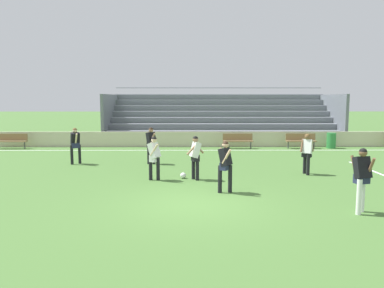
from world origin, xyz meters
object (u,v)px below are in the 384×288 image
object	(u,v)px
bleacher_stand	(221,117)
soccer_ball	(183,175)
player_dark_on_ball	(362,174)
player_dark_overlapping	(75,143)
player_white_wide_right	(154,154)
trash_bin	(331,141)
player_white_trailing_run	(195,154)
player_dark_dropping_back	(151,142)
bench_far_left	(301,139)
bench_near_bin	(238,139)
player_dark_challenging	(225,162)
player_white_pressing_high	(307,150)
bench_centre_sideline	(12,140)

from	to	relation	value
bleacher_stand	soccer_ball	xyz separation A→B (m)	(-2.55, -13.16, -1.61)
player_dark_on_ball	soccer_ball	xyz separation A→B (m)	(-4.72, 4.38, -0.92)
bleacher_stand	player_dark_overlapping	size ratio (longest dim) A/B	9.68
player_white_wide_right	player_dark_on_ball	bearing A→B (deg)	-35.32
bleacher_stand	player_dark_on_ball	xyz separation A→B (m)	(2.17, -17.54, -0.69)
trash_bin	player_dark_on_ball	xyz separation A→B (m)	(-4.15, -13.08, 0.56)
player_white_trailing_run	player_dark_dropping_back	bearing A→B (deg)	119.96
bench_far_left	player_dark_dropping_back	xyz separation A→B (m)	(-8.51, -5.42, 0.46)
trash_bin	bench_near_bin	bearing A→B (deg)	-179.23
player_white_wide_right	soccer_ball	distance (m)	1.38
player_white_trailing_run	trash_bin	bearing A→B (deg)	46.74
player_white_wide_right	player_dark_challenging	xyz separation A→B (m)	(2.43, -1.88, 0.03)
bench_far_left	soccer_ball	world-z (taller)	bench_far_left
trash_bin	player_white_trailing_run	distance (m)	12.27
player_white_wide_right	player_white_pressing_high	world-z (taller)	same
bench_near_bin	player_dark_on_ball	size ratio (longest dim) A/B	1.04
player_dark_overlapping	player_dark_on_ball	bearing A→B (deg)	-37.91
soccer_ball	bleacher_stand	bearing A→B (deg)	79.05
bleacher_stand	soccer_ball	size ratio (longest dim) A/B	73.50
player_dark_overlapping	player_dark_on_ball	xyz separation A→B (m)	(9.70, -7.56, 0.04)
player_white_trailing_run	player_dark_challenging	bearing A→B (deg)	-64.72
bench_centre_sideline	player_dark_on_ball	distance (m)	19.99
bench_centre_sideline	player_white_pressing_high	xyz separation A→B (m)	(15.34, -7.89, 0.41)
soccer_ball	player_dark_challenging	bearing A→B (deg)	-57.71
player_dark_dropping_back	bleacher_stand	bearing A→B (deg)	67.80
trash_bin	player_dark_overlapping	xyz separation A→B (m)	(-13.85, -5.52, 0.53)
player_white_trailing_run	player_dark_overlapping	distance (m)	6.43
bleacher_stand	bench_centre_sideline	world-z (taller)	bleacher_stand
player_dark_dropping_back	bench_centre_sideline	bearing A→B (deg)	148.77
bench_near_bin	player_dark_dropping_back	bearing A→B (deg)	-130.82
player_white_trailing_run	soccer_ball	world-z (taller)	player_white_trailing_run
bleacher_stand	player_white_trailing_run	bearing A→B (deg)	-98.85
trash_bin	player_dark_on_ball	world-z (taller)	player_dark_on_ball
trash_bin	bleacher_stand	bearing A→B (deg)	144.75
player_dark_dropping_back	player_white_pressing_high	world-z (taller)	player_dark_dropping_back
player_white_trailing_run	player_dark_overlapping	xyz separation A→B (m)	(-5.45, 3.41, 0.03)
bench_far_left	trash_bin	size ratio (longest dim) A/B	1.93
player_dark_dropping_back	trash_bin	bearing A→B (deg)	27.90
player_dark_overlapping	player_dark_dropping_back	world-z (taller)	player_dark_dropping_back
bench_near_bin	player_white_trailing_run	world-z (taller)	player_white_trailing_run
bench_centre_sideline	player_white_trailing_run	bearing A→B (deg)	-39.04
player_white_pressing_high	soccer_ball	distance (m)	5.01
bench_centre_sideline	player_dark_overlapping	bearing A→B (deg)	-44.84
bench_near_bin	bleacher_stand	bearing A→B (deg)	97.75
bench_far_left	player_dark_overlapping	distance (m)	13.16
player_white_wide_right	player_dark_dropping_back	bearing A→B (deg)	97.62
player_dark_dropping_back	player_dark_challenging	bearing A→B (deg)	-61.69
player_dark_dropping_back	soccer_ball	bearing A→B (deg)	-64.59
player_white_pressing_high	player_white_trailing_run	bearing A→B (deg)	-167.67
bench_centre_sideline	player_dark_challenging	xyz separation A→B (m)	(11.84, -10.80, 0.44)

